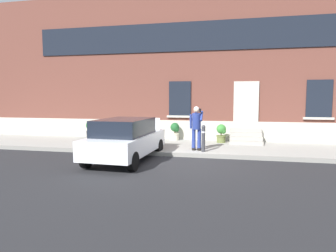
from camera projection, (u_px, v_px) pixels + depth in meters
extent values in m
plane|color=#232326|center=(180.00, 162.00, 10.23)|extent=(80.00, 80.00, 0.00)
cube|color=#99968E|center=(191.00, 147.00, 12.94)|extent=(24.00, 3.60, 0.15)
cube|color=gray|center=(185.00, 155.00, 11.14)|extent=(24.00, 0.12, 0.15)
cube|color=brown|center=(198.00, 68.00, 15.02)|extent=(24.00, 1.40, 7.50)
cube|color=#BCB7A8|center=(196.00, 132.00, 14.63)|extent=(24.00, 0.08, 1.10)
cube|color=maroon|center=(246.00, 106.00, 13.99)|extent=(1.00, 0.08, 2.10)
cube|color=#BCB7A8|center=(246.00, 105.00, 13.97)|extent=(1.16, 0.06, 2.24)
cube|color=black|center=(180.00, 98.00, 14.64)|extent=(1.10, 0.06, 1.70)
cube|color=#BCB7A8|center=(180.00, 117.00, 14.69)|extent=(1.30, 0.12, 0.10)
cube|color=black|center=(319.00, 99.00, 13.28)|extent=(1.10, 0.06, 1.70)
cube|color=#BCB7A8|center=(318.00, 118.00, 13.34)|extent=(1.30, 0.12, 0.10)
cube|color=black|center=(197.00, 36.00, 14.18)|extent=(16.80, 0.06, 1.40)
cube|color=#9E998E|center=(246.00, 143.00, 13.09)|extent=(1.46, 0.32, 0.16)
cube|color=#9E998E|center=(246.00, 140.00, 13.39)|extent=(1.46, 0.32, 0.32)
cube|color=#9E998E|center=(246.00, 137.00, 13.70)|extent=(1.46, 0.32, 0.48)
cube|color=#9E998E|center=(245.00, 135.00, 14.00)|extent=(1.46, 0.32, 0.64)
cube|color=white|center=(126.00, 143.00, 10.48)|extent=(1.91, 4.07, 0.64)
cube|color=black|center=(124.00, 127.00, 10.28)|extent=(1.63, 2.46, 0.56)
cube|color=black|center=(145.00, 141.00, 12.45)|extent=(1.67, 0.17, 0.20)
cube|color=yellow|center=(145.00, 137.00, 12.43)|extent=(0.52, 0.04, 0.12)
cube|color=#B21414|center=(128.00, 130.00, 12.59)|extent=(0.16, 0.05, 0.18)
cube|color=#B21414|center=(162.00, 131.00, 12.21)|extent=(0.16, 0.05, 0.18)
cube|color=white|center=(143.00, 125.00, 12.12)|extent=(1.49, 0.12, 0.60)
cylinder|color=black|center=(86.00, 159.00, 9.36)|extent=(0.22, 0.61, 0.60)
cylinder|color=black|center=(133.00, 161.00, 8.97)|extent=(0.22, 0.61, 0.60)
cylinder|color=black|center=(122.00, 145.00, 12.06)|extent=(0.22, 0.61, 0.60)
cylinder|color=black|center=(159.00, 147.00, 11.66)|extent=(0.22, 0.61, 0.60)
cylinder|color=#333338|center=(203.00, 140.00, 11.34)|extent=(0.14, 0.14, 0.95)
sphere|color=#333338|center=(204.00, 127.00, 11.29)|extent=(0.15, 0.15, 0.15)
cylinder|color=silver|center=(203.00, 132.00, 11.31)|extent=(0.15, 0.15, 0.06)
cylinder|color=navy|center=(194.00, 139.00, 11.68)|extent=(0.15, 0.15, 0.82)
cube|color=black|center=(194.00, 149.00, 11.77)|extent=(0.12, 0.28, 0.10)
cylinder|color=navy|center=(199.00, 139.00, 11.63)|extent=(0.15, 0.15, 0.82)
cube|color=black|center=(199.00, 149.00, 11.73)|extent=(0.12, 0.28, 0.10)
cylinder|color=navy|center=(196.00, 121.00, 11.54)|extent=(0.34, 0.42, 0.66)
sphere|color=tan|center=(196.00, 110.00, 11.44)|extent=(0.22, 0.22, 0.22)
sphere|color=silver|center=(196.00, 109.00, 11.44)|extent=(0.21, 0.21, 0.21)
cylinder|color=navy|center=(191.00, 121.00, 11.56)|extent=(0.09, 0.16, 0.57)
cylinder|color=navy|center=(202.00, 116.00, 11.45)|extent=(0.09, 0.43, 0.40)
cube|color=black|center=(200.00, 110.00, 11.39)|extent=(0.07, 0.02, 0.15)
cylinder|color=#2D2D30|center=(90.00, 134.00, 15.47)|extent=(0.40, 0.40, 0.34)
cylinder|color=#2D2D30|center=(90.00, 132.00, 15.46)|extent=(0.44, 0.44, 0.05)
cylinder|color=#47331E|center=(90.00, 129.00, 15.45)|extent=(0.04, 0.04, 0.24)
sphere|color=#1E5628|center=(90.00, 125.00, 15.43)|extent=(0.44, 0.44, 0.44)
sphere|color=#1E5628|center=(92.00, 127.00, 15.37)|extent=(0.24, 0.24, 0.24)
cylinder|color=#B25B38|center=(130.00, 136.00, 14.86)|extent=(0.40, 0.40, 0.34)
cylinder|color=#B25B38|center=(130.00, 133.00, 14.85)|extent=(0.44, 0.44, 0.05)
cylinder|color=#47331E|center=(130.00, 130.00, 14.84)|extent=(0.04, 0.04, 0.24)
sphere|color=#1E5628|center=(130.00, 126.00, 14.82)|extent=(0.44, 0.44, 0.44)
sphere|color=#1E5628|center=(132.00, 129.00, 14.76)|extent=(0.24, 0.24, 0.24)
cylinder|color=beige|center=(175.00, 137.00, 14.52)|extent=(0.40, 0.40, 0.34)
cylinder|color=beige|center=(175.00, 134.00, 14.51)|extent=(0.44, 0.44, 0.05)
cylinder|color=#47331E|center=(175.00, 131.00, 14.49)|extent=(0.04, 0.04, 0.24)
sphere|color=#1E5628|center=(175.00, 127.00, 14.47)|extent=(0.44, 0.44, 0.44)
sphere|color=#1E5628|center=(177.00, 129.00, 14.41)|extent=(0.24, 0.24, 0.24)
cylinder|color=#606B38|center=(221.00, 139.00, 13.70)|extent=(0.40, 0.40, 0.34)
cylinder|color=#606B38|center=(221.00, 136.00, 13.68)|extent=(0.44, 0.44, 0.05)
cylinder|color=#47331E|center=(221.00, 133.00, 13.67)|extent=(0.04, 0.04, 0.24)
sphere|color=#387F33|center=(221.00, 129.00, 13.65)|extent=(0.44, 0.44, 0.44)
sphere|color=#387F33|center=(223.00, 131.00, 13.59)|extent=(0.24, 0.24, 0.24)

